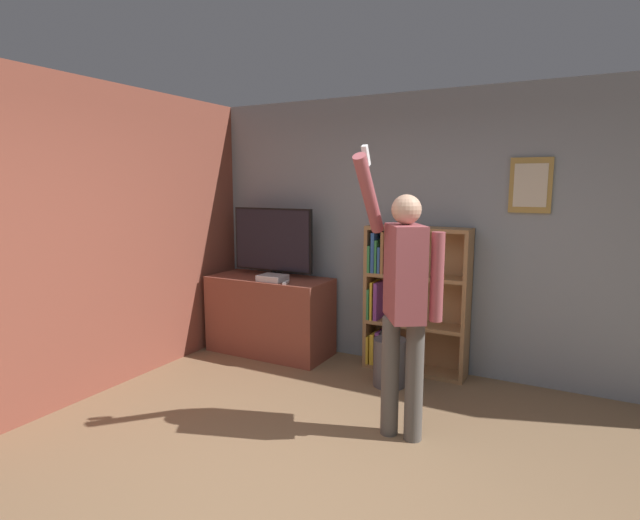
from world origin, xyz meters
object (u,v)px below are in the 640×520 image
at_px(game_console, 273,278).
at_px(person, 404,294).
at_px(waste_bin, 390,362).
at_px(bookshelf, 406,301).
at_px(television, 273,242).

distance_m(game_console, person, 2.00).
bearing_deg(waste_bin, person, -64.83).
height_order(game_console, bookshelf, bookshelf).
distance_m(television, game_console, 0.43).
height_order(game_console, person, person).
height_order(person, waste_bin, person).
bearing_deg(person, game_console, -151.19).
distance_m(bookshelf, waste_bin, 0.66).
relative_size(bookshelf, waste_bin, 3.26).
bearing_deg(bookshelf, person, -72.67).
distance_m(bookshelf, person, 1.42).
bearing_deg(waste_bin, game_console, 175.23).
relative_size(person, waste_bin, 4.76).
relative_size(game_console, bookshelf, 0.19).
bearing_deg(game_console, waste_bin, -4.77).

